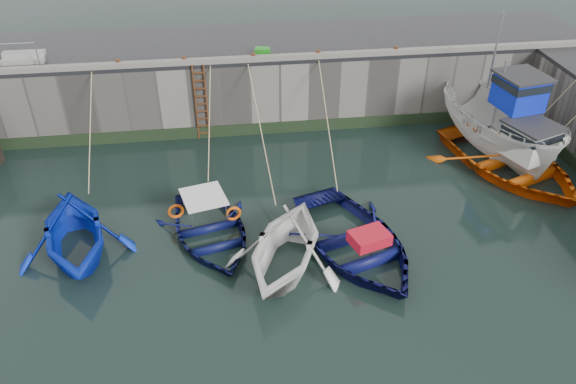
{
  "coord_description": "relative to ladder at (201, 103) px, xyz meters",
  "views": [
    {
      "loc": [
        -1.25,
        -11.03,
        11.32
      ],
      "look_at": [
        0.71,
        3.72,
        1.2
      ],
      "focal_mm": 35.0,
      "sensor_mm": 36.0,
      "label": 1
    }
  ],
  "objects": [
    {
      "name": "ground",
      "position": [
        2.0,
        -9.91,
        -1.59
      ],
      "size": [
        120.0,
        120.0,
        0.0
      ],
      "primitive_type": "plane",
      "color": "black",
      "rests_on": "ground"
    },
    {
      "name": "quay_back",
      "position": [
        2.0,
        2.59,
        -0.09
      ],
      "size": [
        30.0,
        5.0,
        3.0
      ],
      "primitive_type": "cube",
      "color": "slate",
      "rests_on": "ground"
    },
    {
      "name": "road_back",
      "position": [
        2.0,
        2.59,
        1.49
      ],
      "size": [
        30.0,
        5.0,
        0.16
      ],
      "primitive_type": "cube",
      "color": "black",
      "rests_on": "quay_back"
    },
    {
      "name": "kerb_back",
      "position": [
        2.0,
        0.24,
        1.67
      ],
      "size": [
        30.0,
        0.3,
        0.2
      ],
      "primitive_type": "cube",
      "color": "slate",
      "rests_on": "road_back"
    },
    {
      "name": "algae_back",
      "position": [
        2.0,
        0.05,
        -1.34
      ],
      "size": [
        30.0,
        0.08,
        0.5
      ],
      "primitive_type": "cube",
      "color": "black",
      "rests_on": "ground"
    },
    {
      "name": "ladder",
      "position": [
        0.0,
        0.0,
        0.0
      ],
      "size": [
        0.51,
        0.08,
        3.2
      ],
      "color": "#3F1E0F",
      "rests_on": "ground"
    },
    {
      "name": "boat_near_white",
      "position": [
        -3.93,
        -6.9,
        -1.59
      ],
      "size": [
        4.74,
        5.18,
        2.31
      ],
      "primitive_type": "imported",
      "rotation": [
        0.0,
        0.0,
        0.25
      ],
      "color": "#0D2DC7",
      "rests_on": "ground"
    },
    {
      "name": "boat_near_white_rope",
      "position": [
        -3.93,
        -2.16,
        -1.59
      ],
      "size": [
        0.04,
        5.18,
        3.1
      ],
      "primitive_type": null,
      "color": "tan",
      "rests_on": "ground"
    },
    {
      "name": "boat_near_blue",
      "position": [
        0.14,
        -6.64,
        -1.59
      ],
      "size": [
        4.29,
        5.25,
        0.95
      ],
      "primitive_type": "imported",
      "rotation": [
        0.0,
        0.0,
        0.24
      ],
      "color": "#0A0F3F",
      "rests_on": "ground"
    },
    {
      "name": "boat_near_blue_rope",
      "position": [
        0.14,
        -2.03,
        -1.59
      ],
      "size": [
        0.04,
        4.97,
        3.1
      ],
      "primitive_type": null,
      "color": "tan",
      "rests_on": "ground"
    },
    {
      "name": "boat_near_blacktrim",
      "position": [
        2.34,
        -8.4,
        -1.59
      ],
      "size": [
        5.24,
        5.55,
        2.32
      ],
      "primitive_type": "imported",
      "rotation": [
        0.0,
        0.0,
        -0.41
      ],
      "color": "white",
      "rests_on": "ground"
    },
    {
      "name": "boat_near_blacktrim_rope",
      "position": [
        2.34,
        -2.91,
        -1.59
      ],
      "size": [
        0.04,
        6.53,
        3.1
      ],
      "primitive_type": null,
      "color": "tan",
      "rests_on": "ground"
    },
    {
      "name": "boat_near_navy",
      "position": [
        4.54,
        -7.87,
        -1.59
      ],
      "size": [
        5.5,
        6.54,
        1.16
      ],
      "primitive_type": "imported",
      "rotation": [
        0.0,
        0.0,
        0.31
      ],
      "color": "#0B0E46",
      "rests_on": "ground"
    },
    {
      "name": "boat_near_navy_rope",
      "position": [
        4.54,
        -2.64,
        -1.59
      ],
      "size": [
        0.04,
        6.04,
        3.1
      ],
      "primitive_type": null,
      "color": "tan",
      "rests_on": "ground"
    },
    {
      "name": "boat_far_white",
      "position": [
        11.51,
        -2.74,
        -0.5
      ],
      "size": [
        3.66,
        7.06,
        5.6
      ],
      "rotation": [
        0.0,
        0.0,
        0.18
      ],
      "color": "white",
      "rests_on": "ground"
    },
    {
      "name": "boat_far_orange",
      "position": [
        11.44,
        -4.14,
        -1.17
      ],
      "size": [
        6.43,
        7.5,
        4.31
      ],
      "rotation": [
        0.0,
        0.0,
        0.35
      ],
      "color": "#F4610C",
      "rests_on": "ground"
    },
    {
      "name": "fish_crate",
      "position": [
        2.62,
        0.88,
        1.71
      ],
      "size": [
        0.66,
        0.5,
        0.28
      ],
      "primitive_type": "cube",
      "rotation": [
        0.0,
        0.0,
        -0.23
      ],
      "color": "#1C8818",
      "rests_on": "road_back"
    },
    {
      "name": "railing",
      "position": [
        -6.75,
        1.33,
        1.77
      ],
      "size": [
        1.6,
        1.05,
        1.0
      ],
      "color": "#A5A8AD",
      "rests_on": "road_back"
    },
    {
      "name": "bollard_a",
      "position": [
        -3.0,
        0.34,
        1.71
      ],
      "size": [
        0.18,
        0.18,
        0.28
      ],
      "primitive_type": "cylinder",
      "color": "#3F1E0F",
      "rests_on": "road_back"
    },
    {
      "name": "bollard_b",
      "position": [
        -0.5,
        0.34,
        1.71
      ],
      "size": [
        0.18,
        0.18,
        0.28
      ],
      "primitive_type": "cylinder",
      "color": "#3F1E0F",
      "rests_on": "road_back"
    },
    {
      "name": "bollard_c",
      "position": [
        2.2,
        0.34,
        1.71
      ],
      "size": [
        0.18,
        0.18,
        0.28
      ],
      "primitive_type": "cylinder",
      "color": "#3F1E0F",
      "rests_on": "road_back"
    },
    {
      "name": "bollard_d",
      "position": [
        4.8,
        0.34,
        1.71
      ],
      "size": [
        0.18,
        0.18,
        0.28
      ],
      "primitive_type": "cylinder",
      "color": "#3F1E0F",
      "rests_on": "road_back"
    },
    {
      "name": "bollard_e",
      "position": [
        8.0,
        0.34,
        1.71
      ],
      "size": [
        0.18,
        0.18,
        0.28
      ],
      "primitive_type": "cylinder",
      "color": "#3F1E0F",
      "rests_on": "road_back"
    }
  ]
}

